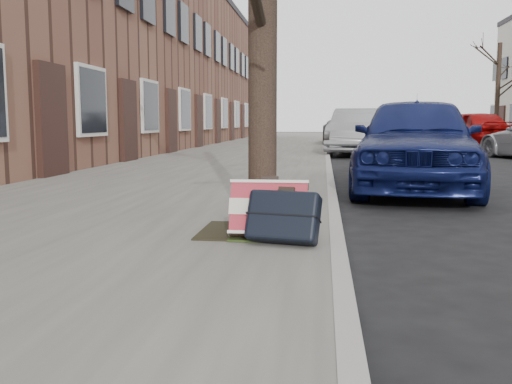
# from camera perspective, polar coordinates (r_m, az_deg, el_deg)

# --- Properties ---
(near_sidewalk) EXTENTS (5.00, 70.00, 0.12)m
(near_sidewalk) POSITION_cam_1_polar(r_m,az_deg,el_deg) (18.82, -0.37, 3.93)
(near_sidewalk) COLOR slate
(near_sidewalk) RESTS_ON ground
(house_near) EXTENTS (6.80, 40.00, 7.00)m
(house_near) POSITION_cam_1_polar(r_m,az_deg,el_deg) (21.43, -16.32, 13.24)
(house_near) COLOR brown
(house_near) RESTS_ON ground
(dirt_patch) EXTENTS (0.85, 0.85, 0.02)m
(dirt_patch) POSITION_cam_1_polar(r_m,az_deg,el_deg) (4.97, -0.61, -3.92)
(dirt_patch) COLOR black
(dirt_patch) RESTS_ON near_sidewalk
(suitcase_red) EXTENTS (0.62, 0.35, 0.48)m
(suitcase_red) POSITION_cam_1_polar(r_m,az_deg,el_deg) (4.64, 1.32, -1.81)
(suitcase_red) COLOR maroon
(suitcase_red) RESTS_ON near_sidewalk
(suitcase_navy) EXTENTS (0.62, 0.44, 0.44)m
(suitcase_navy) POSITION_cam_1_polar(r_m,az_deg,el_deg) (4.46, 2.77, -2.44)
(suitcase_navy) COLOR black
(suitcase_navy) RESTS_ON near_sidewalk
(car_near_front) EXTENTS (2.35, 4.62, 1.51)m
(car_near_front) POSITION_cam_1_polar(r_m,az_deg,el_deg) (9.19, 15.65, 4.77)
(car_near_front) COLOR #0E1649
(car_near_front) RESTS_ON ground
(car_near_mid) EXTENTS (2.30, 4.80, 1.52)m
(car_near_mid) POSITION_cam_1_polar(r_m,az_deg,el_deg) (18.93, 10.27, 5.95)
(car_near_mid) COLOR #96989D
(car_near_mid) RESTS_ON ground
(car_near_back) EXTENTS (2.70, 5.57, 1.53)m
(car_near_back) POSITION_cam_1_polar(r_m,az_deg,el_deg) (26.00, 9.64, 6.23)
(car_near_back) COLOR #3B3C40
(car_near_back) RESTS_ON ground
(car_far_back) EXTENTS (3.01, 4.87, 1.55)m
(car_far_back) POSITION_cam_1_polar(r_m,az_deg,el_deg) (25.78, 20.64, 5.90)
(car_far_back) COLOR #930707
(car_far_back) RESTS_ON ground
(tree_far_c) EXTENTS (0.22, 0.22, 4.83)m
(tree_far_c) POSITION_cam_1_polar(r_m,az_deg,el_deg) (31.15, 23.02, 9.15)
(tree_far_c) COLOR black
(tree_far_c) RESTS_ON far_sidewalk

